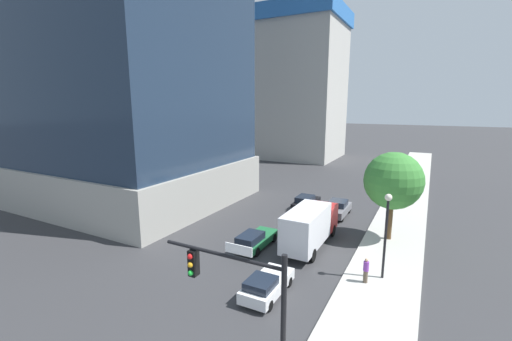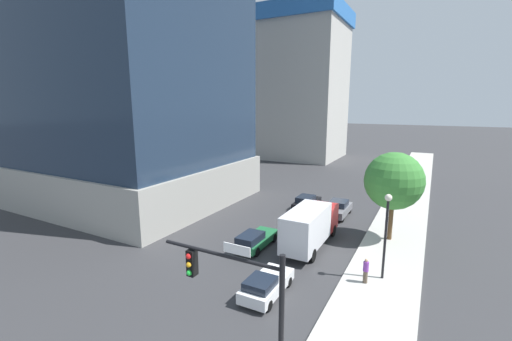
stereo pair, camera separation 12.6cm
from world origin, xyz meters
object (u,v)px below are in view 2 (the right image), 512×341
object	(u,v)px
traffic_light_pole	(239,294)
car_black	(307,202)
pedestrian_purple_shirt	(366,271)
construction_building	(304,79)
car_white	(266,285)
box_truck	(310,225)
car_green	(255,240)
street_tree	(394,181)
car_gray	(338,208)
street_lamp	(386,224)

from	to	relation	value
traffic_light_pole	car_black	size ratio (longest dim) A/B	1.39
pedestrian_purple_shirt	construction_building	bearing A→B (deg)	114.65
car_white	box_truck	xyz separation A→B (m)	(0.00, 7.77, 1.16)
car_white	car_green	world-z (taller)	car_green
car_black	pedestrian_purple_shirt	size ratio (longest dim) A/B	2.73
street_tree	traffic_light_pole	bearing A→B (deg)	-99.67
car_green	car_black	distance (m)	11.76
car_white	street_tree	bearing A→B (deg)	65.98
car_white	box_truck	world-z (taller)	box_truck
construction_building	pedestrian_purple_shirt	bearing A→B (deg)	-65.35
car_green	car_gray	bearing A→B (deg)	71.23
street_tree	car_green	distance (m)	12.00
street_tree	car_black	xyz separation A→B (m)	(-9.06, 5.19, -4.37)
box_truck	car_green	bearing A→B (deg)	-148.47
car_white	car_green	size ratio (longest dim) A/B	0.93
car_green	car_white	bearing A→B (deg)	-56.28
car_gray	car_green	bearing A→B (deg)	-108.77
traffic_light_pole	car_white	bearing A→B (deg)	108.30
traffic_light_pole	street_lamp	xyz separation A→B (m)	(3.59, 11.75, -0.50)
construction_building	traffic_light_pole	size ratio (longest dim) A/B	6.12
construction_building	car_green	bearing A→B (deg)	-74.04
pedestrian_purple_shirt	car_gray	bearing A→B (deg)	111.77
pedestrian_purple_shirt	car_green	bearing A→B (deg)	170.07
car_green	car_black	xyz separation A→B (m)	(0.00, 11.76, -0.03)
street_lamp	car_green	bearing A→B (deg)	177.62
traffic_light_pole	street_tree	bearing A→B (deg)	80.33
traffic_light_pole	car_white	size ratio (longest dim) A/B	1.46
traffic_light_pole	car_green	distance (m)	13.96
traffic_light_pole	street_lamp	bearing A→B (deg)	73.00
car_gray	car_black	world-z (taller)	car_gray
street_tree	car_gray	world-z (taller)	street_tree
traffic_light_pole	car_white	distance (m)	7.87
car_white	car_black	xyz separation A→B (m)	(-3.68, 17.27, 0.02)
street_tree	car_white	xyz separation A→B (m)	(-5.38, -12.08, -4.39)
car_gray	pedestrian_purple_shirt	xyz separation A→B (m)	(4.92, -12.32, 0.19)
pedestrian_purple_shirt	box_truck	bearing A→B (deg)	142.61
car_gray	construction_building	bearing A→B (deg)	115.63
car_gray	car_white	distance (m)	16.33
street_lamp	pedestrian_purple_shirt	xyz separation A→B (m)	(-0.87, -1.11, -2.85)
car_white	traffic_light_pole	bearing A→B (deg)	-71.70
car_white	car_gray	bearing A→B (deg)	90.00
street_lamp	box_truck	world-z (taller)	street_lamp
traffic_light_pole	street_tree	world-z (taller)	street_tree
box_truck	street_lamp	bearing A→B (deg)	-24.59
street_lamp	box_truck	size ratio (longest dim) A/B	0.70
construction_building	car_black	world-z (taller)	construction_building
street_lamp	car_white	world-z (taller)	street_lamp
street_tree	car_white	bearing A→B (deg)	-114.02
car_black	construction_building	bearing A→B (deg)	111.05
car_white	box_truck	bearing A→B (deg)	90.00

